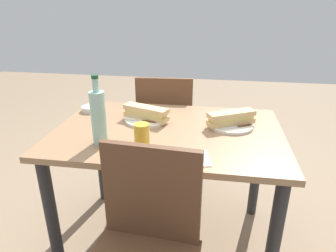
% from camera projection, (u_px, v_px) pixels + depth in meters
% --- Properties ---
extents(ground_plane, '(8.00, 8.00, 0.00)m').
position_uv_depth(ground_plane, '(168.00, 238.00, 1.85)').
color(ground_plane, '#8C755B').
extents(dining_table, '(1.17, 0.79, 0.73)m').
position_uv_depth(dining_table, '(168.00, 149.00, 1.62)').
color(dining_table, '#997251').
rests_on(dining_table, ground).
extents(chair_far, '(0.43, 0.43, 0.87)m').
position_uv_depth(chair_far, '(145.00, 248.00, 1.12)').
color(chair_far, brown).
rests_on(chair_far, ground).
extents(chair_near, '(0.43, 0.43, 0.87)m').
position_uv_depth(chair_near, '(165.00, 125.00, 2.21)').
color(chair_near, brown).
rests_on(chair_near, ground).
extents(plate_near, '(0.24, 0.24, 0.01)m').
position_uv_depth(plate_near, '(231.00, 125.00, 1.61)').
color(plate_near, silver).
rests_on(plate_near, dining_table).
extents(baguette_sandwich_near, '(0.26, 0.18, 0.07)m').
position_uv_depth(baguette_sandwich_near, '(231.00, 118.00, 1.59)').
color(baguette_sandwich_near, '#DBB77A').
rests_on(baguette_sandwich_near, plate_near).
extents(knife_near, '(0.16, 0.10, 0.01)m').
position_uv_depth(knife_near, '(238.00, 127.00, 1.56)').
color(knife_near, silver).
rests_on(knife_near, plate_near).
extents(plate_far, '(0.24, 0.24, 0.01)m').
position_uv_depth(plate_far, '(146.00, 119.00, 1.68)').
color(plate_far, silver).
rests_on(plate_far, dining_table).
extents(baguette_sandwich_far, '(0.27, 0.15, 0.07)m').
position_uv_depth(baguette_sandwich_far, '(146.00, 112.00, 1.67)').
color(baguette_sandwich_far, '#DBB77A').
rests_on(baguette_sandwich_far, plate_far).
extents(knife_far, '(0.18, 0.02, 0.01)m').
position_uv_depth(knife_far, '(143.00, 121.00, 1.63)').
color(knife_far, silver).
rests_on(knife_far, plate_far).
extents(water_bottle, '(0.07, 0.07, 0.32)m').
position_uv_depth(water_bottle, '(98.00, 117.00, 1.37)').
color(water_bottle, '#99C6B7').
rests_on(water_bottle, dining_table).
extents(beer_glass, '(0.07, 0.07, 0.13)m').
position_uv_depth(beer_glass, '(142.00, 138.00, 1.32)').
color(beer_glass, gold).
rests_on(beer_glass, dining_table).
extents(olive_bowl, '(0.11, 0.11, 0.03)m').
position_uv_depth(olive_bowl, '(91.00, 109.00, 1.83)').
color(olive_bowl, silver).
rests_on(olive_bowl, dining_table).
extents(paper_napkin, '(0.17, 0.17, 0.00)m').
position_uv_depth(paper_napkin, '(193.00, 158.00, 1.28)').
color(paper_napkin, white).
rests_on(paper_napkin, dining_table).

